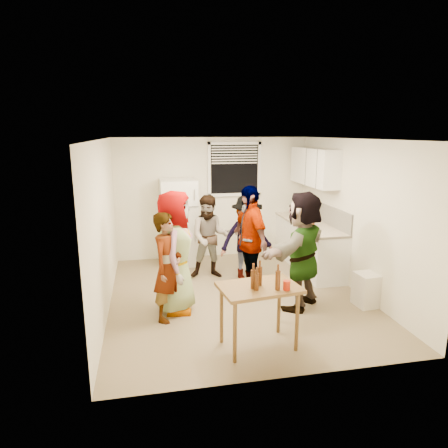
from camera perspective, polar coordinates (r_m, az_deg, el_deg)
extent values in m
cube|color=white|center=(7.99, -6.43, 0.26)|extent=(0.70, 0.70, 1.70)
cube|color=white|center=(7.99, 11.94, -3.06)|extent=(0.60, 2.20, 0.86)
cube|color=beige|center=(7.88, 12.09, 0.09)|extent=(0.64, 2.22, 0.04)
cube|color=#A9A49A|center=(7.96, 14.04, 1.58)|extent=(0.03, 2.20, 0.36)
cube|color=white|center=(7.95, 12.75, 7.98)|extent=(0.34, 1.60, 0.70)
cylinder|color=white|center=(7.99, 11.59, 0.43)|extent=(0.11, 0.11, 0.23)
cylinder|color=black|center=(8.79, 9.87, 1.65)|extent=(0.08, 0.08, 0.30)
cylinder|color=#47230C|center=(7.48, 12.59, -0.47)|extent=(0.06, 0.06, 0.22)
cylinder|color=#0D3DBF|center=(7.14, 12.41, -1.10)|extent=(0.08, 0.08, 0.11)
cube|color=#E5BA4D|center=(8.45, 12.00, 1.67)|extent=(0.02, 0.20, 0.16)
cube|color=white|center=(6.55, 19.81, -8.87)|extent=(0.37, 0.37, 0.51)
cylinder|color=#47230C|center=(4.75, 4.66, -9.38)|extent=(0.05, 0.05, 0.21)
cylinder|color=#A01B06|center=(4.80, 8.92, -9.28)|extent=(0.08, 0.08, 0.11)
imported|color=gray|center=(6.16, -6.81, -12.08)|extent=(1.93, 1.19, 0.57)
imported|color=#141933|center=(5.93, -7.81, -13.17)|extent=(1.60, 1.32, 0.37)
imported|color=brown|center=(7.42, -1.95, -7.54)|extent=(0.94, 1.60, 0.57)
imported|color=#3C3D41|center=(7.34, 3.17, -7.79)|extent=(1.16, 1.63, 0.57)
imported|color=black|center=(6.82, 3.53, -9.46)|extent=(1.95, 1.38, 0.43)
imported|color=#E6895B|center=(6.36, 10.79, -11.40)|extent=(2.42, 2.43, 0.53)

